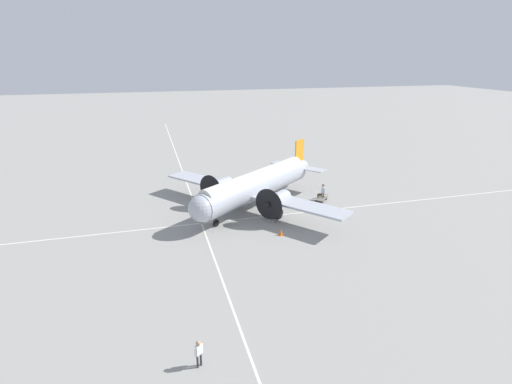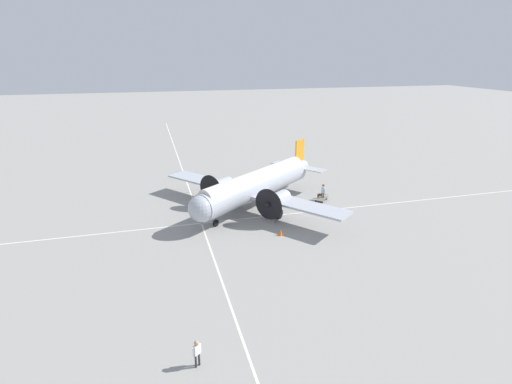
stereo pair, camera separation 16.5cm
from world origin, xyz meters
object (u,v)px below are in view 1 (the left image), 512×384
(crew_foreground, at_px, (199,351))
(baggage_cart, at_px, (321,199))
(passenger_boarding, at_px, (323,190))
(traffic_cone, at_px, (281,232))
(suitcase_near_door, at_px, (320,196))
(airliner_main, at_px, (254,186))

(crew_foreground, distance_m, baggage_cart, 27.86)
(passenger_boarding, xyz_separation_m, traffic_cone, (7.74, 7.79, -0.88))
(crew_foreground, distance_m, passenger_boarding, 28.24)
(suitcase_near_door, xyz_separation_m, traffic_cone, (7.65, 8.43, 0.01))
(passenger_boarding, relative_size, baggage_cart, 0.94)
(airliner_main, xyz_separation_m, traffic_cone, (-0.67, 7.30, -2.33))
(passenger_boarding, height_order, traffic_cone, passenger_boarding)
(suitcase_near_door, relative_size, baggage_cart, 0.29)
(crew_foreground, relative_size, passenger_boarding, 0.89)
(airliner_main, bearing_deg, suitcase_near_door, 150.03)
(suitcase_near_door, distance_m, traffic_cone, 11.39)
(traffic_cone, bearing_deg, airliner_main, -84.76)
(crew_foreground, xyz_separation_m, suitcase_near_door, (-17.23, -22.94, -0.75))
(crew_foreground, xyz_separation_m, traffic_cone, (-9.58, -14.51, -0.73))
(traffic_cone, bearing_deg, passenger_boarding, -134.83)
(passenger_boarding, distance_m, suitcase_near_door, 1.10)
(airliner_main, xyz_separation_m, suitcase_near_door, (-8.32, -1.13, -2.35))
(baggage_cart, height_order, traffic_cone, traffic_cone)
(baggage_cart, bearing_deg, traffic_cone, -0.04)
(airliner_main, relative_size, traffic_cone, 33.11)
(passenger_boarding, bearing_deg, suitcase_near_door, 171.66)
(airliner_main, distance_m, passenger_boarding, 8.55)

